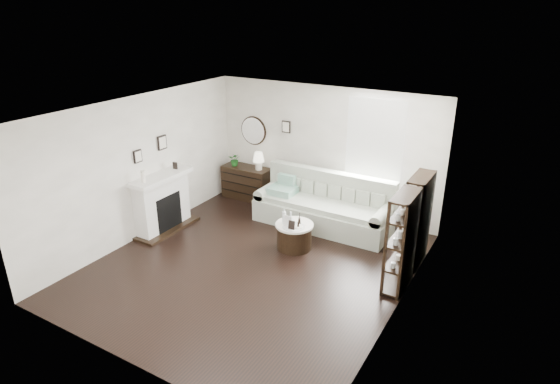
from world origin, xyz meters
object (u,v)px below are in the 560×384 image
Objects in this scene: dresser at (247,183)px; pedestal_table at (294,229)px; sofa at (324,209)px; drum_table at (294,236)px.

dresser is 2.70m from pedestal_table.
dresser is (-2.14, 0.38, 0.02)m from sofa.
drum_table is at bearing -36.43° from dresser.
pedestal_table is (-0.00, -1.27, 0.10)m from sofa.
dresser is at bearing 169.79° from sofa.
pedestal_table is at bearing -90.14° from sofa.
dresser is at bearing 143.57° from drum_table.
drum_table is 0.24m from pedestal_table.
sofa is 2.44× the size of dresser.
dresser is 2.27× the size of pedestal_table.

